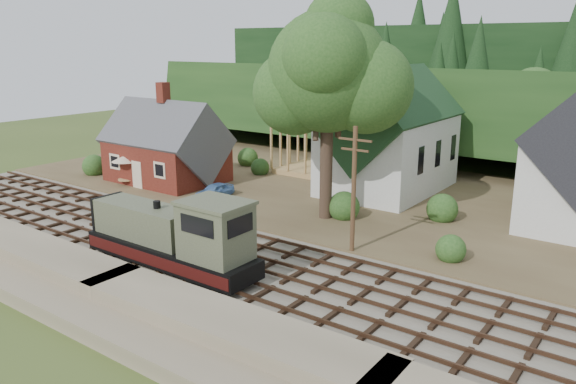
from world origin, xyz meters
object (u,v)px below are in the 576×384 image
Objects in this scene: car_blue at (215,191)px; patio_set at (125,160)px; car_green at (129,173)px; locomotive at (175,238)px.

patio_set is (-9.48, -1.44, 1.69)m from car_blue.
patio_set is (1.27, -1.26, 1.65)m from car_green.
car_green is at bearing -175.21° from car_blue.
car_blue is 0.91× the size of car_green.
patio_set is at bearing -134.76° from car_green.
car_green is 2.44m from patio_set.
locomotive reaches higher than car_blue.
locomotive reaches higher than car_green.
patio_set reaches higher than car_blue.
locomotive is 22.69m from car_green.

